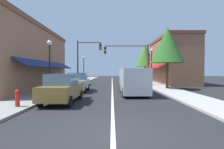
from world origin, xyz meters
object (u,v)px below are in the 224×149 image
Objects in this scene: parked_car_second_left at (79,82)px; fire_hydrant at (18,98)px; parked_car_nearest_left at (63,88)px; traffic_signal_mast_arm at (133,57)px; tree_right_far at (146,56)px; van_in_lane at (133,81)px; street_lamp_left_far at (84,64)px; street_lamp_left_near at (50,58)px; street_lamp_right_mid at (152,61)px; tree_right_near at (168,45)px; traffic_signal_left_corner at (86,56)px.

parked_car_second_left reaches higher than fire_hydrant.
traffic_signal_mast_arm is at bearing 66.36° from parked_car_nearest_left.
parked_car_nearest_left and parked_car_second_left have the same top height.
tree_right_far is at bearing 57.93° from parked_car_second_left.
parked_car_nearest_left is at bearing -143.62° from van_in_lane.
street_lamp_left_far is 20.45m from fire_hydrant.
parked_car_nearest_left is 0.97× the size of street_lamp_left_near.
parked_car_nearest_left is 13.73m from traffic_signal_mast_arm.
tree_right_far reaches higher than van_in_lane.
street_lamp_right_mid is 0.74× the size of tree_right_near.
street_lamp_left_far is 0.64× the size of tree_right_far.
tree_right_near is (10.64, -11.32, 1.59)m from street_lamp_left_far.
traffic_signal_left_corner is at bearing 168.86° from street_lamp_right_mid.
tree_right_far is at bearing 64.58° from fire_hydrant.
traffic_signal_left_corner is at bearing -78.23° from street_lamp_left_far.
street_lamp_left_far is (-1.66, 13.02, 2.16)m from parked_car_second_left.
tree_right_far is at bearing 41.22° from traffic_signal_left_corner.
traffic_signal_left_corner is 1.37× the size of street_lamp_left_far.
traffic_signal_left_corner reaches higher than street_lamp_left_far.
tree_right_far reaches higher than tree_right_near.
parked_car_nearest_left is 0.87× the size of street_lamp_right_mid.
street_lamp_left_near is 0.89× the size of street_lamp_right_mid.
van_in_lane reaches higher than fire_hydrant.
fire_hydrant is (-7.54, -13.85, -3.29)m from traffic_signal_mast_arm.
tree_right_far reaches higher than traffic_signal_left_corner.
tree_right_near is (8.81, 7.26, 3.75)m from parked_car_nearest_left.
parked_car_second_left is 19.31m from tree_right_far.
street_lamp_right_mid is at bearing 52.68° from fire_hydrant.
traffic_signal_left_corner is 15.21m from fire_hydrant.
parked_car_second_left is at bearing -169.28° from tree_right_near.
parked_car_nearest_left is 18.79m from street_lamp_left_far.
street_lamp_left_near is at bearing -128.31° from traffic_signal_mast_arm.
tree_right_far is at bearing 83.11° from street_lamp_right_mid.
street_lamp_right_mid is at bearing -36.17° from street_lamp_left_far.
parked_car_nearest_left is at bearing 43.51° from fire_hydrant.
fire_hydrant is (-9.93, -13.02, -2.68)m from street_lamp_right_mid.
traffic_signal_left_corner is at bearing 171.91° from traffic_signal_mast_arm.
tree_right_far reaches higher than parked_car_nearest_left.
traffic_signal_mast_arm reaches higher than fire_hydrant.
traffic_signal_left_corner is 5.75m from street_lamp_left_far.
parked_car_second_left is 7.47m from fire_hydrant.
traffic_signal_mast_arm is 5.81m from tree_right_near.
van_in_lane reaches higher than parked_car_second_left.
street_lamp_left_far is (-0.07, 15.94, 0.11)m from street_lamp_left_near.
street_lamp_left_near is 4.92× the size of fire_hydrant.
tree_right_far is (10.07, 8.82, 0.82)m from traffic_signal_left_corner.
street_lamp_left_far is at bearing 90.24° from street_lamp_left_near.
street_lamp_left_near is (-1.76, 2.64, 2.05)m from parked_car_nearest_left.
tree_right_near is at bearing 40.21° from fire_hydrant.
tree_right_near reaches higher than parked_car_nearest_left.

